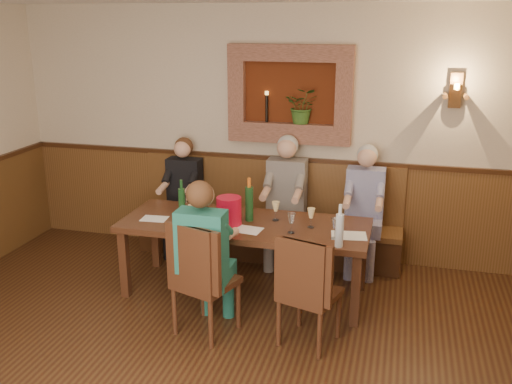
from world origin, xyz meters
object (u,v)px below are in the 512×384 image
at_px(bench, 267,229).
at_px(person_bench_mid, 285,212).
at_px(wine_bottle_green_a, 249,203).
at_px(person_chair_front, 206,270).
at_px(chair_near_right, 308,312).
at_px(person_bench_left, 183,207).
at_px(person_bench_right, 363,221).
at_px(chair_near_left, 205,300).
at_px(dining_table, 245,229).
at_px(spittoon_bucket, 229,211).
at_px(water_bottle, 340,230).
at_px(wine_bottle_green_b, 182,201).

height_order(bench, person_bench_mid, person_bench_mid).
bearing_deg(wine_bottle_green_a, person_chair_front, -100.43).
distance_m(chair_near_right, person_chair_front, 0.94).
distance_m(bench, person_bench_left, 1.01).
bearing_deg(person_bench_right, chair_near_right, -101.19).
distance_m(bench, person_bench_right, 1.11).
bearing_deg(person_bench_right, chair_near_left, -126.28).
bearing_deg(chair_near_left, chair_near_right, 22.27).
bearing_deg(dining_table, person_bench_mid, 75.06).
xyz_separation_m(chair_near_left, chair_near_right, (0.90, 0.06, -0.02)).
bearing_deg(person_bench_right, person_bench_left, 179.97).
bearing_deg(person_chair_front, spittoon_bucket, 90.25).
bearing_deg(person_bench_mid, dining_table, -104.94).
relative_size(chair_near_right, water_bottle, 2.57).
bearing_deg(wine_bottle_green_b, bench, 54.13).
bearing_deg(bench, chair_near_left, -94.33).
distance_m(person_bench_right, person_chair_front, 2.02).
relative_size(dining_table, person_bench_right, 1.74).
relative_size(person_bench_left, person_bench_right, 0.98).
height_order(dining_table, person_bench_mid, person_bench_mid).
bearing_deg(spittoon_bucket, person_bench_mid, 69.27).
distance_m(person_bench_right, wine_bottle_green_a, 1.35).
distance_m(chair_near_right, water_bottle, 0.75).
bearing_deg(wine_bottle_green_a, spittoon_bucket, -135.37).
xyz_separation_m(chair_near_left, person_chair_front, (0.01, 0.03, 0.28)).
xyz_separation_m(person_bench_left, wine_bottle_green_b, (0.32, -0.81, 0.35)).
bearing_deg(person_bench_right, wine_bottle_green_b, -155.08).
distance_m(wine_bottle_green_b, water_bottle, 1.67).
bearing_deg(dining_table, person_bench_left, 139.45).
bearing_deg(chair_near_right, water_bottle, 79.69).
distance_m(dining_table, chair_near_left, 0.90).
distance_m(person_bench_left, water_bottle, 2.32).
distance_m(person_bench_right, wine_bottle_green_b, 1.94).
bearing_deg(water_bottle, person_chair_front, -159.80).
relative_size(chair_near_right, person_bench_right, 0.72).
xyz_separation_m(bench, person_bench_left, (-0.98, -0.10, 0.23)).
bearing_deg(bench, person_bench_mid, -25.44).
bearing_deg(person_bench_right, dining_table, -142.11).
distance_m(person_chair_front, wine_bottle_green_b, 1.02).
bearing_deg(spittoon_bucket, wine_bottle_green_a, 44.63).
xyz_separation_m(dining_table, wine_bottle_green_b, (-0.66, 0.03, 0.23)).
bearing_deg(person_bench_mid, wine_bottle_green_b, -137.61).
height_order(person_bench_mid, wine_bottle_green_a, person_bench_mid).
xyz_separation_m(person_bench_left, water_bottle, (1.94, -1.22, 0.35)).
xyz_separation_m(wine_bottle_green_b, water_bottle, (1.61, -0.41, 0.01)).
height_order(chair_near_left, person_bench_mid, person_bench_mid).
bearing_deg(wine_bottle_green_b, person_chair_front, -56.66).
bearing_deg(wine_bottle_green_a, person_bench_right, 36.50).
height_order(person_chair_front, wine_bottle_green_b, person_chair_front).
relative_size(person_bench_right, wine_bottle_green_a, 3.21).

